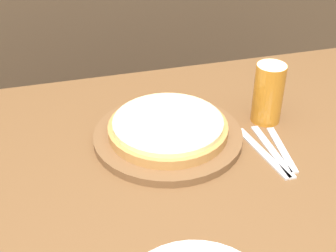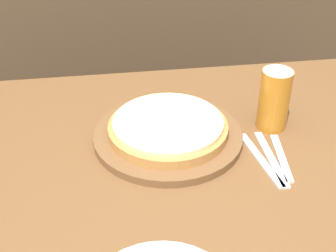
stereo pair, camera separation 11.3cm
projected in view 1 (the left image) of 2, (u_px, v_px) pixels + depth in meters
name	position (u px, v px, depth m)	size (l,w,h in m)	color
pizza_on_board	(168.00, 131.00, 1.14)	(0.37, 0.37, 0.06)	brown
beer_glass	(269.00, 91.00, 1.18)	(0.08, 0.08, 0.16)	#B7701E
fork	(262.00, 152.00, 1.11)	(0.05, 0.21, 0.00)	silver
dinner_knife	(272.00, 151.00, 1.11)	(0.02, 0.21, 0.00)	silver
spoon	(282.00, 149.00, 1.12)	(0.04, 0.18, 0.00)	silver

